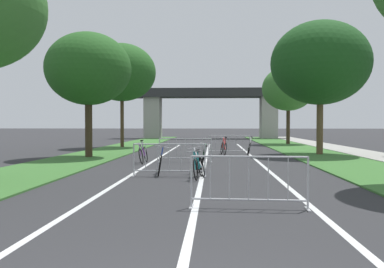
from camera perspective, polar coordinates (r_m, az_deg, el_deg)
The scene contains 22 objects.
grass_verge_left at distance 26.30m, azimuth -10.85°, elevation -2.24°, with size 3.32×54.22×0.05m, color #386B2D.
grass_verge_right at distance 26.14m, azimuth 15.20°, elevation -2.28°, with size 3.32×54.22×0.05m, color #386B2D.
sidewalk_path_right at distance 26.87m, azimuth 21.03°, elevation -2.20°, with size 2.26×54.22×0.08m, color #9E9B93.
lane_stripe_center at distance 19.07m, azimuth 1.86°, elevation -3.64°, with size 0.14×31.37×0.01m, color silver.
lane_stripe_right_lane at distance 19.17m, azimuth 8.87°, elevation -3.63°, with size 0.14×31.37×0.01m, color silver.
lane_stripe_left_lane at distance 19.26m, azimuth -5.12°, elevation -3.60°, with size 0.14×31.37×0.01m, color silver.
overpass_bridge at distance 48.18m, azimuth 2.52°, elevation 4.23°, with size 19.68×3.16×5.72m.
tree_left_oak_near at distance 21.42m, azimuth -13.97°, elevation 8.59°, with size 4.21×4.21×6.18m.
tree_left_oak_mid at distance 30.05m, azimuth -9.55°, elevation 8.28°, with size 4.76×4.76×7.32m.
tree_right_cypress_far at distance 23.72m, azimuth 17.11°, elevation 9.23°, with size 5.28×5.28×7.19m.
tree_right_pine_near at distance 35.04m, azimuth 13.01°, elevation 6.05°, with size 4.26×4.26×6.37m.
crowd_barrier_nearest at distance 8.33m, azimuth 7.76°, elevation -6.58°, with size 2.36×0.56×1.05m.
crowd_barrier_second at distance 13.33m, azimuth -3.13°, elevation -3.58°, with size 2.34×0.44×1.05m.
crowd_barrier_third at distance 18.26m, azimuth -0.92°, elevation -2.24°, with size 2.34×0.48×1.05m.
crowd_barrier_fourth at distance 23.21m, azimuth 5.08°, elevation -1.47°, with size 2.35×0.49×1.05m.
bicycle_green_0 at distance 17.81m, azimuth 1.61°, elevation -2.91°, with size 0.47×1.63×0.86m.
bicycle_blue_1 at distance 13.84m, azimuth -4.36°, elevation -3.98°, with size 0.60×1.66×1.00m.
bicycle_white_2 at distance 22.81m, azimuth 7.82°, elevation -1.85°, with size 0.52×1.79×1.00m.
bicycle_purple_3 at distance 17.98m, azimuth -6.68°, elevation -2.75°, with size 0.43×1.74×0.98m.
bicycle_teal_4 at distance 12.88m, azimuth 0.81°, elevation -4.45°, with size 0.48×1.65×0.89m.
bicycle_silver_5 at distance 13.65m, azimuth 0.93°, elevation -4.11°, with size 0.67×1.71×0.92m.
bicycle_red_6 at distance 22.64m, azimuth 4.35°, elevation -1.89°, with size 0.45×1.75×1.00m.
Camera 1 is at (0.36, -3.31, 1.67)m, focal length 39.07 mm.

